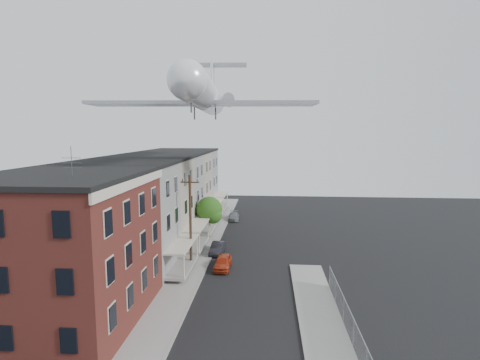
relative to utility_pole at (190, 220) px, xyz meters
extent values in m
cube|color=gray|center=(0.10, 6.00, -4.61)|extent=(3.00, 62.00, 0.12)
cube|color=gray|center=(11.10, -12.00, -4.61)|extent=(3.00, 26.00, 0.12)
cube|color=gray|center=(1.55, 6.00, -4.60)|extent=(0.15, 62.00, 0.14)
cube|color=gray|center=(9.65, -12.00, -4.60)|extent=(0.15, 26.00, 0.14)
cube|color=#3C1613|center=(-6.40, -11.00, 0.33)|extent=(10.00, 12.00, 10.00)
cube|color=black|center=(-6.40, -11.00, 5.48)|extent=(10.30, 12.30, 0.30)
cube|color=beige|center=(-1.32, -11.00, 5.03)|extent=(0.16, 12.20, 0.60)
cylinder|color=#515156|center=(-4.40, -13.00, 6.48)|extent=(0.04, 0.04, 2.00)
cube|color=slate|center=(-6.40, -1.50, 0.33)|extent=(10.00, 7.00, 10.00)
cube|color=black|center=(-6.40, -1.50, 5.48)|extent=(10.25, 7.00, 0.30)
cube|color=gray|center=(-0.50, -1.50, -4.12)|extent=(1.80, 6.40, 0.25)
cube|color=beige|center=(-0.50, -1.50, -1.92)|extent=(1.90, 6.50, 0.15)
cube|color=gray|center=(-6.40, 5.50, 0.33)|extent=(10.00, 7.00, 10.00)
cube|color=black|center=(-6.40, 5.50, 5.48)|extent=(10.25, 7.00, 0.30)
cube|color=gray|center=(-0.50, 5.50, -4.12)|extent=(1.80, 6.40, 0.25)
cube|color=beige|center=(-0.50, 5.50, -1.92)|extent=(1.90, 6.50, 0.15)
cube|color=slate|center=(-6.40, 12.50, 0.33)|extent=(10.00, 7.00, 10.00)
cube|color=black|center=(-6.40, 12.50, 5.48)|extent=(10.25, 7.00, 0.30)
cube|color=gray|center=(-0.50, 12.50, -4.12)|extent=(1.80, 6.40, 0.25)
cube|color=beige|center=(-0.50, 12.50, -1.92)|extent=(1.90, 6.50, 0.15)
cube|color=gray|center=(-6.40, 19.50, 0.33)|extent=(10.00, 7.00, 10.00)
cube|color=black|center=(-6.40, 19.50, 5.48)|extent=(10.25, 7.00, 0.30)
cube|color=gray|center=(-0.50, 19.50, -4.12)|extent=(1.80, 6.40, 0.25)
cube|color=beige|center=(-0.50, 19.50, -1.92)|extent=(1.90, 6.50, 0.15)
cube|color=slate|center=(-6.40, 26.50, 0.33)|extent=(10.00, 7.00, 10.00)
cube|color=black|center=(-6.40, 26.50, 5.48)|extent=(10.25, 7.00, 0.30)
cube|color=gray|center=(-0.50, 26.50, -4.12)|extent=(1.80, 6.40, 0.25)
cube|color=beige|center=(-0.50, 26.50, -1.92)|extent=(1.90, 6.50, 0.15)
cylinder|color=gray|center=(12.60, -13.00, -3.72)|extent=(0.06, 0.06, 1.90)
cylinder|color=gray|center=(12.60, -10.00, -3.72)|extent=(0.06, 0.06, 1.90)
cylinder|color=gray|center=(12.60, -7.00, -3.72)|extent=(0.06, 0.06, 1.90)
cylinder|color=gray|center=(12.60, -4.00, -3.72)|extent=(0.06, 0.06, 1.90)
cube|color=gray|center=(12.60, -13.00, -2.82)|extent=(0.04, 18.00, 0.04)
cube|color=gray|center=(12.60, -13.00, -3.72)|extent=(0.02, 18.00, 1.80)
cylinder|color=black|center=(0.00, 0.00, -0.17)|extent=(0.26, 0.26, 9.00)
cube|color=black|center=(0.00, 0.00, 3.63)|extent=(1.80, 0.12, 0.12)
cylinder|color=black|center=(-0.70, 0.00, 3.83)|extent=(0.08, 0.08, 0.25)
cylinder|color=black|center=(0.70, 0.00, 3.83)|extent=(0.08, 0.08, 0.25)
cylinder|color=black|center=(0.20, 10.00, -3.47)|extent=(0.24, 0.24, 2.40)
sphere|color=#1A4913|center=(0.20, 10.00, -1.07)|extent=(3.20, 3.20, 3.20)
sphere|color=#1A4913|center=(0.70, 9.70, -1.63)|extent=(2.24, 2.24, 2.24)
imported|color=#B43417|center=(3.14, -0.28, -4.04)|extent=(1.55, 3.77, 1.28)
imported|color=black|center=(2.00, 4.22, -4.07)|extent=(1.45, 3.70, 1.20)
imported|color=slate|center=(2.31, 19.91, -4.12)|extent=(1.77, 3.88, 1.10)
cylinder|color=silver|center=(0.94, 2.90, 11.96)|extent=(4.26, 21.82, 2.89)
sphere|color=silver|center=(1.63, -7.91, 11.96)|extent=(2.89, 2.89, 2.89)
cone|color=silver|center=(0.26, 13.72, 11.96)|extent=(3.06, 2.89, 2.89)
cube|color=#939399|center=(1.03, 1.55, 11.06)|extent=(21.88, 5.16, 0.32)
cylinder|color=#939399|center=(-1.71, 10.43, 12.14)|extent=(1.67, 3.70, 1.45)
cylinder|color=#939399|center=(2.62, 10.71, 12.14)|extent=(1.67, 3.70, 1.45)
cube|color=silver|center=(0.28, 13.27, 14.49)|extent=(0.44, 3.44, 5.06)
cube|color=#939399|center=(0.23, 14.17, 16.84)|extent=(8.71, 2.89, 0.23)
cylinder|color=#515156|center=(1.52, -6.11, 10.33)|extent=(0.14, 0.14, 1.08)
camera|label=1|loc=(7.39, -34.57, 8.27)|focal=28.00mm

